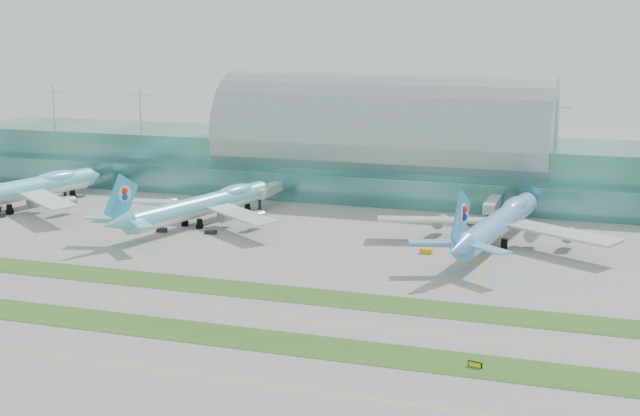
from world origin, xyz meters
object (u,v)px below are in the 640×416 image
(airliner_b, at_px, (201,204))
(taxiway_sign_east, at_px, (475,365))
(terminal, at_px, (384,154))
(airliner_c, at_px, (498,222))
(airliner_a, at_px, (14,190))

(airliner_b, bearing_deg, taxiway_sign_east, -27.46)
(airliner_b, height_order, taxiway_sign_east, airliner_b)
(terminal, distance_m, taxiway_sign_east, 168.35)
(terminal, height_order, airliner_c, terminal)
(airliner_c, bearing_deg, taxiway_sign_east, -76.75)
(terminal, relative_size, airliner_a, 4.26)
(airliner_a, distance_m, airliner_c, 157.81)
(airliner_a, bearing_deg, terminal, 46.80)
(airliner_a, xyz_separation_m, airliner_c, (157.76, 3.91, -0.23))
(terminal, distance_m, airliner_c, 82.27)
(airliner_b, distance_m, taxiway_sign_east, 132.58)
(airliner_a, xyz_separation_m, taxiway_sign_east, (165.70, -88.52, -6.30))
(airliner_c, height_order, taxiway_sign_east, airliner_c)
(airliner_a, relative_size, airliner_c, 1.02)
(airliner_a, bearing_deg, airliner_b, 14.83)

